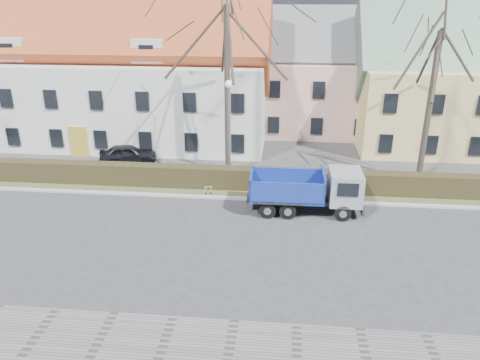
# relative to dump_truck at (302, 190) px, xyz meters

# --- Properties ---
(ground) EXTENTS (120.00, 120.00, 0.00)m
(ground) POSITION_rel_dump_truck_xyz_m (-2.57, -3.36, -1.23)
(ground) COLOR #353537
(curb_far) EXTENTS (80.00, 0.30, 0.12)m
(curb_far) POSITION_rel_dump_truck_xyz_m (-2.57, 1.24, -1.17)
(curb_far) COLOR #A4A3A0
(curb_far) RESTS_ON ground
(grass_strip) EXTENTS (80.00, 3.00, 0.10)m
(grass_strip) POSITION_rel_dump_truck_xyz_m (-2.57, 2.84, -1.18)
(grass_strip) COLOR #474D2B
(grass_strip) RESTS_ON ground
(hedge) EXTENTS (60.00, 0.90, 1.30)m
(hedge) POSITION_rel_dump_truck_xyz_m (-2.57, 2.64, -0.58)
(hedge) COLOR black
(hedge) RESTS_ON ground
(building_white) EXTENTS (26.80, 10.80, 9.50)m
(building_white) POSITION_rel_dump_truck_xyz_m (-15.57, 12.64, 3.52)
(building_white) COLOR silver
(building_white) RESTS_ON ground
(building_pink) EXTENTS (10.80, 8.80, 8.00)m
(building_pink) POSITION_rel_dump_truck_xyz_m (1.43, 16.64, 2.77)
(building_pink) COLOR #D09F93
(building_pink) RESTS_ON ground
(building_yellow) EXTENTS (18.80, 10.80, 8.50)m
(building_yellow) POSITION_rel_dump_truck_xyz_m (13.43, 13.64, 3.02)
(building_yellow) COLOR #D3BD74
(building_yellow) RESTS_ON ground
(tree_1) EXTENTS (9.20, 9.20, 12.65)m
(tree_1) POSITION_rel_dump_truck_xyz_m (-4.57, 5.14, 5.09)
(tree_1) COLOR #332A23
(tree_1) RESTS_ON ground
(tree_2) EXTENTS (8.00, 8.00, 11.00)m
(tree_2) POSITION_rel_dump_truck_xyz_m (7.43, 5.14, 4.27)
(tree_2) COLOR #332A23
(tree_2) RESTS_ON ground
(dump_truck) EXTENTS (6.19, 2.37, 2.47)m
(dump_truck) POSITION_rel_dump_truck_xyz_m (0.00, 0.00, 0.00)
(dump_truck) COLOR navy
(dump_truck) RESTS_ON ground
(streetlight) EXTENTS (0.50, 0.50, 6.41)m
(streetlight) POSITION_rel_dump_truck_xyz_m (-4.29, 3.64, 1.97)
(streetlight) COLOR gray
(streetlight) RESTS_ON ground
(cart_frame) EXTENTS (0.78, 0.59, 0.63)m
(cart_frame) POSITION_rel_dump_truck_xyz_m (-5.49, 1.53, -0.92)
(cart_frame) COLOR silver
(cart_frame) RESTS_ON ground
(parked_car_a) EXTENTS (4.11, 2.55, 1.30)m
(parked_car_a) POSITION_rel_dump_truck_xyz_m (-11.67, 6.54, -0.58)
(parked_car_a) COLOR black
(parked_car_a) RESTS_ON ground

